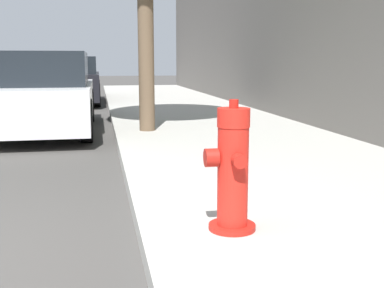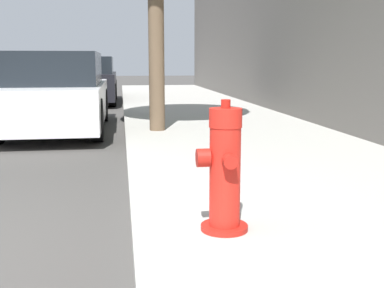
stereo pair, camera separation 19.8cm
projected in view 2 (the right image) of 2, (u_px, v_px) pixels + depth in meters
The scene contains 4 objects.
sidewalk_slab at pixel (376, 233), 3.43m from camera, with size 3.46×40.00×0.15m.
fire_hydrant at pixel (224, 171), 3.22m from camera, with size 0.35×0.35×0.89m.
parked_car_near at pixel (56, 93), 8.82m from camera, with size 1.76×4.37×1.44m.
parked_car_mid at pixel (85, 81), 14.74m from camera, with size 1.88×4.37×1.41m.
Camera 2 is at (1.56, -3.04, 1.29)m, focal length 45.00 mm.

